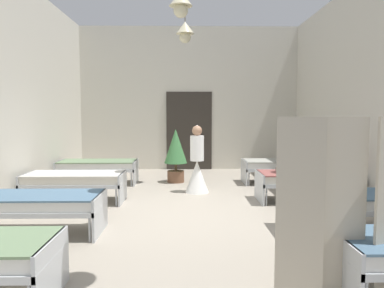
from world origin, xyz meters
The scene contains 12 objects.
ground_plane centered at (0.00, 0.00, -0.05)m, with size 7.25×11.01×0.10m, color #9E9384.
room_shell centered at (0.00, 1.36, 2.20)m, with size 7.05×10.61×4.38m.
bed_left_row_1 centered at (-2.28, -0.95, 0.44)m, with size 1.90×0.84×0.57m.
bed_right_row_1 centered at (2.28, -0.95, 0.44)m, with size 1.90×0.84×0.57m.
bed_left_row_2 centered at (-2.28, 0.95, 0.44)m, with size 1.90×0.84×0.57m.
bed_right_row_2 centered at (2.28, 0.95, 0.44)m, with size 1.90×0.84×0.57m.
bed_left_row_3 centered at (-2.28, 2.85, 0.44)m, with size 1.90×0.84×0.57m.
bed_right_row_3 centered at (2.28, 2.85, 0.44)m, with size 1.90×0.84×0.57m.
nurse_near_aisle centered at (0.14, 1.80, 0.53)m, with size 0.52×0.52×1.49m.
patient_seated_primary centered at (1.93, 0.92, 0.87)m, with size 0.44×0.44×0.80m.
potted_plant centered at (-0.36, 3.02, 0.80)m, with size 0.57×0.57×1.35m.
privacy_screen centered at (1.33, -2.94, 0.85)m, with size 1.25×0.18×1.70m.
Camera 1 is at (-0.11, -6.15, 1.73)m, focal length 34.28 mm.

